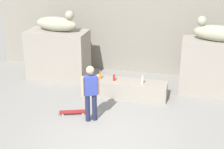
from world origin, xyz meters
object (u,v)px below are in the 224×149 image
object	(u,v)px
statue_reclining_right	(217,32)
bottle_clear	(143,80)
bottle_orange	(100,76)
statue_reclining_left	(57,23)
skateboard	(73,112)
skater	(91,91)
bottle_red	(114,78)

from	to	relation	value
statue_reclining_right	bottle_clear	size ratio (longest dim) A/B	5.51
statue_reclining_right	bottle_orange	distance (m)	4.06
statue_reclining_left	statue_reclining_right	bearing A→B (deg)	6.91
skateboard	bottle_orange	size ratio (longest dim) A/B	3.04
bottle_clear	bottle_orange	distance (m)	1.45
statue_reclining_left	skater	world-z (taller)	statue_reclining_left
statue_reclining_left	skater	xyz separation A→B (m)	(2.11, -2.88, -1.17)
statue_reclining_right	skateboard	world-z (taller)	statue_reclining_right
bottle_orange	statue_reclining_left	bearing A→B (deg)	152.17
skateboard	bottle_orange	bearing A→B (deg)	57.50
skateboard	bottle_clear	xyz separation A→B (m)	(1.85, 1.57, 0.59)
skater	bottle_red	world-z (taller)	skater
bottle_clear	bottle_red	size ratio (longest dim) A/B	1.17
skateboard	bottle_red	bearing A→B (deg)	42.02
skater	bottle_orange	distance (m)	1.94
bottle_clear	bottle_orange	bearing A→B (deg)	176.31
statue_reclining_left	bottle_orange	xyz separation A→B (m)	(1.86, -0.98, -1.46)
statue_reclining_right	skateboard	size ratio (longest dim) A/B	2.05
skater	bottle_clear	distance (m)	2.18
statue_reclining_left	skateboard	distance (m)	3.64
statue_reclining_left	statue_reclining_right	xyz separation A→B (m)	(5.51, 0.01, 0.00)
skateboard	bottle_orange	distance (m)	1.80
skater	bottle_red	distance (m)	1.88
skater	bottle_orange	xyz separation A→B (m)	(-0.26, 1.90, -0.29)
statue_reclining_right	bottle_red	distance (m)	3.65
skater	bottle_red	size ratio (longest dim) A/B	6.42
skateboard	bottle_clear	bearing A→B (deg)	21.29
statue_reclining_left	bottle_clear	world-z (taller)	statue_reclining_left
skateboard	bottle_clear	distance (m)	2.50
skater	statue_reclining_right	bearing A→B (deg)	10.33
statue_reclining_right	skater	size ratio (longest dim) A/B	1.01
bottle_red	skateboard	bearing A→B (deg)	-118.86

